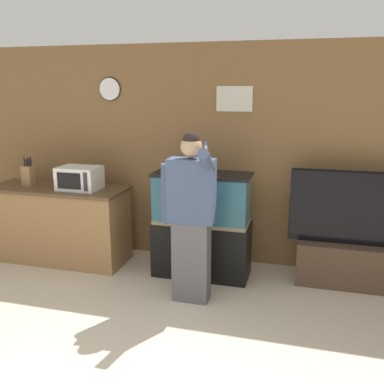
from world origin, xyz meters
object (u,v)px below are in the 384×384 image
aquarium_on_stand (202,225)px  tv_on_stand (349,252)px  microwave (80,178)px  person_standing (190,216)px  knife_block (28,175)px  counter_island (60,224)px

aquarium_on_stand → tv_on_stand: 1.62m
microwave → tv_on_stand: tv_on_stand is taller
microwave → person_standing: 1.63m
microwave → aquarium_on_stand: bearing=1.7°
knife_block → person_standing: (2.21, -0.57, -0.17)m
microwave → aquarium_on_stand: (1.48, 0.04, -0.47)m
knife_block → counter_island: bearing=1.9°
microwave → tv_on_stand: bearing=3.8°
knife_block → person_standing: person_standing is taller
counter_island → microwave: bearing=-2.5°
person_standing → microwave: bearing=159.3°
aquarium_on_stand → microwave: bearing=-178.3°
microwave → tv_on_stand: (3.08, 0.20, -0.69)m
microwave → person_standing: (1.51, -0.57, -0.17)m
aquarium_on_stand → tv_on_stand: tv_on_stand is taller
counter_island → aquarium_on_stand: 1.81m
knife_block → aquarium_on_stand: (2.18, 0.04, -0.46)m
microwave → knife_block: size_ratio=1.35×
microwave → tv_on_stand: 3.16m
counter_island → person_standing: size_ratio=1.00×
tv_on_stand → person_standing: person_standing is taller
counter_island → aquarium_on_stand: (1.80, 0.03, 0.13)m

